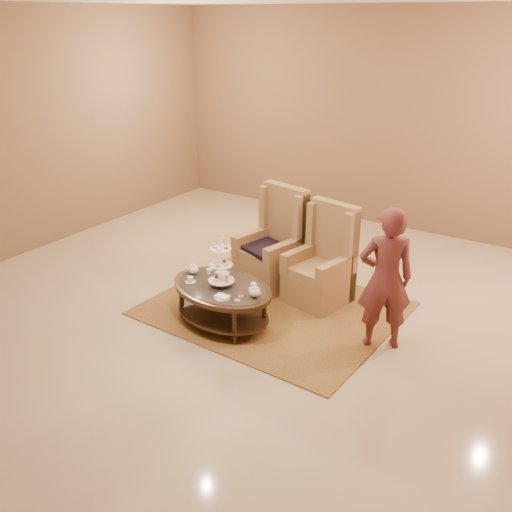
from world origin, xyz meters
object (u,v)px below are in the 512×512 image
Objects in this scene: armchair_right at (323,269)px; person at (385,279)px; tea_table at (222,292)px; armchair_left at (274,252)px.

person is at bearing -19.41° from armchair_right.
tea_table is 1.16× the size of armchair_right.
armchair_right is (0.77, -0.09, -0.03)m from armchair_left.
armchair_left is at bearing 103.93° from tea_table.
person reaches higher than armchair_left.
armchair_left is at bearing -175.43° from armchair_right.
tea_table is 1.36m from armchair_right.
armchair_left is (-0.07, 1.26, 0.05)m from tea_table.
tea_table is 0.91× the size of person.
person reaches higher than tea_table.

